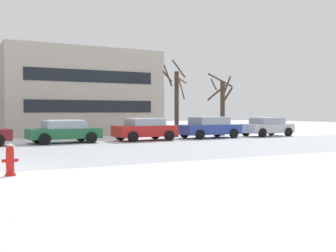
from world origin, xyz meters
The scene contains 8 objects.
fire_hydrant centered at (0.66, -1.71, 0.45)m, with size 0.44×0.30×0.90m.
parked_car_green centered at (4.95, 9.86, 0.69)m, with size 4.13×2.22×1.33m.
parked_car_red centered at (9.95, 9.63, 0.73)m, with size 3.91×2.21×1.41m.
parked_car_blue centered at (14.96, 9.91, 0.75)m, with size 4.40×2.27×1.47m.
parked_car_silver centered at (19.96, 9.72, 0.72)m, with size 4.00×2.12×1.40m.
tree_far_left centered at (17.63, 12.16, 2.43)m, with size 2.23×2.31×4.72m.
tree_far_mid centered at (13.58, 12.15, 2.69)m, with size 1.49×1.53×5.50m.
building_far_right centered at (8.36, 21.10, 3.36)m, with size 11.96×11.29×6.73m.
Camera 1 is at (-0.78, -13.96, 1.78)m, focal length 44.20 mm.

